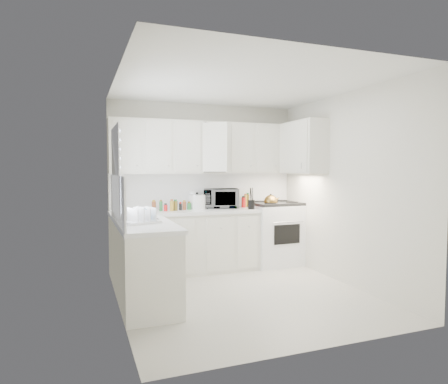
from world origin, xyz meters
name	(u,v)px	position (x,y,z in m)	size (l,w,h in m)	color
floor	(243,295)	(0.00, 0.00, 0.00)	(3.20, 3.20, 0.00)	beige
ceiling	(244,84)	(0.00, 0.00, 2.60)	(3.20, 3.20, 0.00)	white
wall_back	(205,186)	(0.00, 1.60, 1.30)	(3.00, 3.00, 0.00)	silver
wall_front	(318,201)	(0.00, -1.60, 1.30)	(3.00, 3.00, 0.00)	silver
wall_left	(118,194)	(-1.50, 0.00, 1.30)	(3.20, 3.20, 0.00)	silver
wall_right	(345,189)	(1.50, 0.00, 1.30)	(3.20, 3.20, 0.00)	silver
window_blinds	(117,171)	(-1.48, 0.35, 1.55)	(0.06, 0.96, 1.06)	white
lower_cabinets_back	(186,243)	(-0.39, 1.30, 0.45)	(2.22, 0.60, 0.90)	silver
lower_cabinets_left	(144,264)	(-1.20, 0.20, 0.45)	(0.60, 1.60, 0.90)	silver
countertop_back	(186,212)	(-0.39, 1.29, 0.93)	(2.24, 0.64, 0.05)	silver
countertop_left	(144,224)	(-1.19, 0.20, 0.93)	(0.64, 1.62, 0.05)	silver
backsplash_back	(205,190)	(0.00, 1.59, 1.23)	(2.98, 0.02, 0.55)	white
backsplash_left	(117,199)	(-1.49, 0.20, 1.23)	(0.02, 1.60, 0.55)	white
upper_cabinets_back	(208,174)	(0.00, 1.44, 1.50)	(3.00, 0.33, 0.80)	silver
upper_cabinets_right	(302,174)	(1.33, 0.82, 1.50)	(0.33, 0.90, 0.80)	silver
sink	(140,209)	(-1.19, 0.55, 1.07)	(0.42, 0.38, 0.30)	gray
stove	(276,224)	(1.14, 1.31, 0.66)	(0.85, 0.70, 1.31)	white
tea_kettle	(271,201)	(0.96, 1.15, 1.07)	(0.27, 0.23, 0.25)	olive
frying_pan	(281,205)	(1.32, 1.47, 0.97)	(0.28, 0.47, 0.04)	black
microwave	(221,196)	(0.22, 1.45, 1.14)	(0.55, 0.31, 0.37)	gray
rice_cooker	(197,201)	(-0.18, 1.41, 1.08)	(0.26, 0.26, 0.26)	white
paper_towel	(193,200)	(-0.22, 1.50, 1.08)	(0.12, 0.12, 0.27)	white
utensil_crock	(251,198)	(0.60, 1.09, 1.12)	(0.11, 0.11, 0.34)	black
dish_rack	(141,214)	(-1.24, 0.09, 1.05)	(0.38, 0.28, 0.21)	white
spice_left_0	(154,206)	(-0.85, 1.42, 1.02)	(0.06, 0.06, 0.13)	#994D29
spice_left_1	(160,207)	(-0.78, 1.33, 1.02)	(0.06, 0.06, 0.13)	#257033
spice_left_2	(164,206)	(-0.70, 1.42, 1.02)	(0.06, 0.06, 0.13)	red
spice_left_3	(170,206)	(-0.62, 1.33, 1.02)	(0.06, 0.06, 0.13)	#B9912B
spice_left_4	(174,205)	(-0.55, 1.42, 1.02)	(0.06, 0.06, 0.13)	brown
spice_left_5	(180,206)	(-0.47, 1.33, 1.02)	(0.06, 0.06, 0.13)	black
spice_left_6	(183,205)	(-0.40, 1.42, 1.02)	(0.06, 0.06, 0.13)	#994D29
spice_left_7	(190,206)	(-0.32, 1.33, 1.02)	(0.06, 0.06, 0.13)	#257033
sauce_right_0	(241,201)	(0.58, 1.46, 1.05)	(0.06, 0.06, 0.19)	red
sauce_right_1	(246,201)	(0.64, 1.40, 1.05)	(0.06, 0.06, 0.19)	#B9912B
sauce_right_2	(247,201)	(0.69, 1.46, 1.05)	(0.06, 0.06, 0.19)	brown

